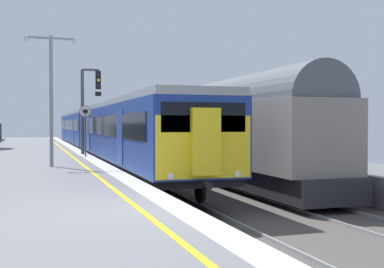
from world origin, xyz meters
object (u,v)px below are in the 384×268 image
Objects in this scene: freight_train_adjacent_track at (156,126)px; platform_lamp_mid at (51,88)px; commuter_train_at_platform at (101,130)px; speed_limit_sign at (85,124)px; signal_gantry at (88,101)px.

platform_lamp_mid reaches higher than freight_train_adjacent_track.
commuter_train_at_platform is 16.08× the size of speed_limit_sign.
commuter_train_at_platform reaches higher than speed_limit_sign.
speed_limit_sign is at bearing -122.80° from freight_train_adjacent_track.
signal_gantry is at bearing 81.05° from speed_limit_sign.
platform_lamp_mid is at bearing -118.33° from freight_train_adjacent_track.
platform_lamp_mid reaches higher than speed_limit_sign.
speed_limit_sign is (-5.85, -9.08, 0.16)m from freight_train_adjacent_track.
commuter_train_at_platform is 8.19× the size of platform_lamp_mid.
signal_gantry is (-1.46, -5.47, 1.66)m from commuter_train_at_platform.
platform_lamp_mid is at bearing -106.18° from signal_gantry.
freight_train_adjacent_track is 8.71m from signal_gantry.
freight_train_adjacent_track is 10.80m from speed_limit_sign.
commuter_train_at_platform is 4.17m from freight_train_adjacent_track.
speed_limit_sign is (-1.85, -7.92, 0.38)m from commuter_train_at_platform.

